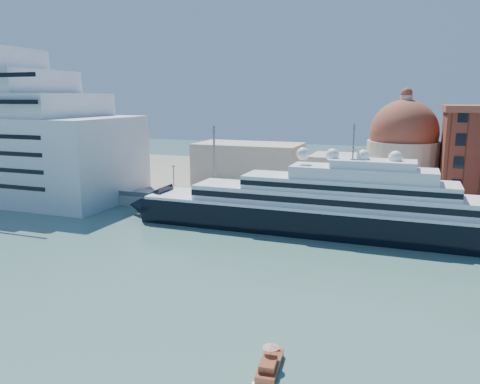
% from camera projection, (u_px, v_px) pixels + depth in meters
% --- Properties ---
extents(ground, '(400.00, 400.00, 0.00)m').
position_uv_depth(ground, '(247.00, 264.00, 77.08)').
color(ground, '#376058').
rests_on(ground, ground).
extents(quay, '(180.00, 10.00, 2.50)m').
position_uv_depth(quay, '(296.00, 211.00, 108.07)').
color(quay, gray).
rests_on(quay, ground).
extents(land, '(260.00, 72.00, 2.00)m').
position_uv_depth(land, '(327.00, 182.00, 145.80)').
color(land, slate).
rests_on(land, ground).
extents(quay_fence, '(180.00, 0.10, 1.20)m').
position_uv_depth(quay_fence, '(291.00, 207.00, 103.57)').
color(quay_fence, slate).
rests_on(quay_fence, quay).
extents(superyacht, '(86.51, 11.99, 25.85)m').
position_uv_depth(superyacht, '(309.00, 210.00, 95.51)').
color(superyacht, black).
rests_on(superyacht, ground).
extents(service_barge, '(12.87, 5.16, 2.83)m').
position_uv_depth(service_barge, '(65.00, 205.00, 115.96)').
color(service_barge, white).
rests_on(service_barge, ground).
extents(water_taxi, '(2.51, 5.93, 2.74)m').
position_uv_depth(water_taxi, '(270.00, 365.00, 47.11)').
color(water_taxi, brown).
rests_on(water_taxi, ground).
extents(church, '(66.00, 18.00, 25.50)m').
position_uv_depth(church, '(341.00, 158.00, 125.76)').
color(church, beige).
rests_on(church, land).
extents(lamp_posts, '(120.80, 2.40, 18.00)m').
position_uv_depth(lamp_posts, '(242.00, 172.00, 109.06)').
color(lamp_posts, slate).
rests_on(lamp_posts, quay).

